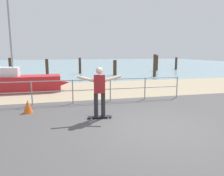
# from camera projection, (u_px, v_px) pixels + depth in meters

# --- Properties ---
(ground_plane) EXTENTS (24.00, 10.00, 0.04)m
(ground_plane) POSITION_uv_depth(u_px,v_px,m) (164.00, 142.00, 5.31)
(ground_plane) COLOR #474444
(ground_plane) RESTS_ON ground
(beach_strip) EXTENTS (24.00, 6.00, 0.04)m
(beach_strip) POSITION_uv_depth(u_px,v_px,m) (102.00, 89.00, 12.96)
(beach_strip) COLOR tan
(beach_strip) RESTS_ON ground
(sea_surface) EXTENTS (72.00, 50.00, 0.04)m
(sea_surface) POSITION_uv_depth(u_px,v_px,m) (73.00, 64.00, 39.77)
(sea_surface) COLOR #75939E
(sea_surface) RESTS_ON ground
(railing_fence) EXTENTS (10.08, 0.05, 1.05)m
(railing_fence) POSITION_uv_depth(u_px,v_px,m) (73.00, 88.00, 9.13)
(railing_fence) COLOR gray
(railing_fence) RESTS_ON ground
(sailboat) EXTENTS (4.98, 1.51, 5.88)m
(sailboat) POSITION_uv_depth(u_px,v_px,m) (23.00, 83.00, 11.89)
(sailboat) COLOR #B21E23
(sailboat) RESTS_ON ground
(skateboard) EXTENTS (0.82, 0.29, 0.08)m
(skateboard) POSITION_uv_depth(u_px,v_px,m) (100.00, 117.00, 7.15)
(skateboard) COLOR black
(skateboard) RESTS_ON ground
(skateboarder) EXTENTS (1.45, 0.25, 1.65)m
(skateboarder) POSITION_uv_depth(u_px,v_px,m) (99.00, 89.00, 6.99)
(skateboarder) COLOR #26262B
(skateboarder) RESTS_ON skateboard
(groyne_post_0) EXTENTS (0.29, 0.29, 1.73)m
(groyne_post_0) POSITION_uv_depth(u_px,v_px,m) (11.00, 68.00, 18.69)
(groyne_post_0) COLOR #422D1E
(groyne_post_0) RESTS_ON ground
(groyne_post_1) EXTENTS (0.27, 0.27, 1.63)m
(groyne_post_1) POSITION_uv_depth(u_px,v_px,m) (47.00, 68.00, 18.60)
(groyne_post_1) COLOR #422D1E
(groyne_post_1) RESTS_ON ground
(groyne_post_2) EXTENTS (0.26, 0.26, 1.64)m
(groyne_post_2) POSITION_uv_depth(u_px,v_px,m) (80.00, 66.00, 21.94)
(groyne_post_2) COLOR #422D1E
(groyne_post_2) RESTS_ON ground
(groyne_post_3) EXTENTS (0.34, 0.34, 1.46)m
(groyne_post_3) POSITION_uv_depth(u_px,v_px,m) (115.00, 68.00, 20.43)
(groyne_post_3) COLOR #422D1E
(groyne_post_3) RESTS_ON ground
(groyne_post_4) EXTENTS (0.26, 0.26, 2.02)m
(groyne_post_4) POSITION_uv_depth(u_px,v_px,m) (155.00, 66.00, 19.04)
(groyne_post_4) COLOR #422D1E
(groyne_post_4) RESTS_ON ground
(groyne_post_5) EXTENTS (0.33, 0.33, 1.85)m
(groyne_post_5) POSITION_uv_depth(u_px,v_px,m) (157.00, 63.00, 25.64)
(groyne_post_5) COLOR #422D1E
(groyne_post_5) RESTS_ON ground
(groyne_post_6) EXTENTS (0.29, 0.29, 1.56)m
(groyne_post_6) POSITION_uv_depth(u_px,v_px,m) (176.00, 63.00, 27.21)
(groyne_post_6) COLOR #422D1E
(groyne_post_6) RESTS_ON ground
(traffic_cone) EXTENTS (0.36, 0.36, 0.50)m
(traffic_cone) POSITION_uv_depth(u_px,v_px,m) (28.00, 107.00, 7.74)
(traffic_cone) COLOR #E55919
(traffic_cone) RESTS_ON ground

